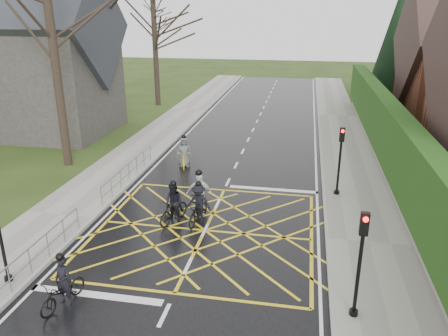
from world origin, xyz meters
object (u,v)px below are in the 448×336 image
(cyclist_mid, at_px, (199,207))
(cyclist_rear, at_px, (63,289))
(cyclist_lead, at_px, (184,156))
(cyclist_front, at_px, (199,199))
(cyclist_back, at_px, (174,207))

(cyclist_mid, bearing_deg, cyclist_rear, -105.32)
(cyclist_lead, bearing_deg, cyclist_rear, -106.60)
(cyclist_front, bearing_deg, cyclist_mid, -91.35)
(cyclist_rear, distance_m, cyclist_front, 6.75)
(cyclist_back, xyz_separation_m, cyclist_mid, (0.95, 0.18, -0.03))
(cyclist_back, relative_size, cyclist_front, 0.88)
(cyclist_rear, distance_m, cyclist_lead, 11.89)
(cyclist_back, bearing_deg, cyclist_mid, 30.89)
(cyclist_back, xyz_separation_m, cyclist_lead, (-1.35, 6.33, -0.05))
(cyclist_back, relative_size, cyclist_mid, 0.98)
(cyclist_lead, bearing_deg, cyclist_mid, -85.01)
(cyclist_rear, xyz_separation_m, cyclist_mid, (2.52, 5.74, 0.10))
(cyclist_rear, xyz_separation_m, cyclist_front, (2.40, 6.30, 0.20))
(cyclist_rear, xyz_separation_m, cyclist_back, (1.57, 5.55, 0.13))
(cyclist_mid, distance_m, cyclist_front, 0.59)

